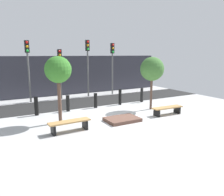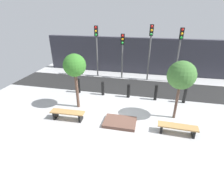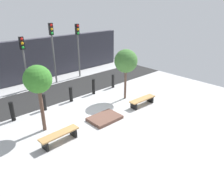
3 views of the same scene
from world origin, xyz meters
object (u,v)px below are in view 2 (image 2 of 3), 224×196
(bollard_far_left, at_px, (79,86))
(bollard_far_right, at_px, (185,96))
(traffic_light_mid_east, at_px, (150,43))
(bench_right, at_px, (177,128))
(traffic_light_east, at_px, (180,46))
(tree_behind_left_bench, at_px, (75,66))
(bollard_center, at_px, (128,91))
(planter_bed, at_px, (120,122))
(bollard_left, at_px, (103,88))
(bench_left, at_px, (68,114))
(tree_behind_right_bench, at_px, (181,76))
(traffic_light_mid_west, at_px, (122,48))
(traffic_light_west, at_px, (97,43))
(bollard_right, at_px, (156,93))

(bollard_far_left, height_order, bollard_far_right, bollard_far_left)
(bollard_far_right, height_order, traffic_light_mid_east, traffic_light_mid_east)
(bench_right, bearing_deg, traffic_light_east, 88.21)
(tree_behind_left_bench, bearing_deg, bench_right, -14.42)
(bollard_center, height_order, bollard_far_right, bollard_far_right)
(bench_right, xyz_separation_m, planter_bed, (-2.66, 0.20, -0.23))
(bollard_left, height_order, traffic_light_mid_east, traffic_light_mid_east)
(bollard_far_left, relative_size, bollard_left, 1.08)
(bench_left, xyz_separation_m, planter_bed, (2.66, 0.20, -0.25))
(tree_behind_right_bench, distance_m, bollard_center, 3.75)
(tree_behind_right_bench, height_order, traffic_light_mid_east, traffic_light_mid_east)
(bollard_left, height_order, traffic_light_mid_west, traffic_light_mid_west)
(traffic_light_east, bearing_deg, traffic_light_mid_east, 179.99)
(traffic_light_west, bearing_deg, tree_behind_right_bench, -43.16)
(bench_left, height_order, bollard_center, bollard_center)
(planter_bed, relative_size, bollard_right, 1.59)
(tree_behind_left_bench, xyz_separation_m, traffic_light_mid_east, (3.70, 5.43, 0.42))
(bollard_far_left, distance_m, traffic_light_mid_west, 4.68)
(bollard_right, relative_size, bollard_far_right, 1.06)
(planter_bed, relative_size, bollard_far_right, 1.70)
(bollard_center, height_order, traffic_light_west, traffic_light_west)
(traffic_light_east, bearing_deg, traffic_light_mid_west, -179.99)
(bench_left, distance_m, traffic_light_west, 7.23)
(bench_left, xyz_separation_m, traffic_light_mid_west, (1.62, 6.80, 2.08))
(bollard_left, xyz_separation_m, traffic_light_mid_east, (2.74, 3.57, 2.39))
(tree_behind_left_bench, bearing_deg, tree_behind_right_bench, 0.00)
(bollard_center, xyz_separation_m, bollard_far_right, (3.39, 0.00, 0.03))
(bollard_right, height_order, traffic_light_east, traffic_light_east)
(bench_right, distance_m, tree_behind_right_bench, 2.43)
(bench_right, bearing_deg, tree_behind_right_bench, 92.15)
(bench_left, relative_size, traffic_light_west, 0.43)
(bollard_right, relative_size, traffic_light_west, 0.25)
(tree_behind_left_bench, xyz_separation_m, bollard_right, (4.36, 1.86, -1.93))
(bollard_left, xyz_separation_m, bollard_right, (3.39, 0.00, 0.04))
(traffic_light_mid_east, bearing_deg, bench_left, -118.58)
(bench_right, bearing_deg, bollard_right, 108.78)
(bench_left, xyz_separation_m, tree_behind_right_bench, (5.32, 1.37, 1.98))
(bench_right, xyz_separation_m, traffic_light_east, (0.47, 6.80, 2.43))
(tree_behind_right_bench, distance_m, traffic_light_mid_east, 5.69)
(bench_right, height_order, planter_bed, bench_right)
(bench_right, xyz_separation_m, traffic_light_west, (-5.79, 6.80, 2.45))
(bollard_center, bearing_deg, bollard_right, 0.00)
(bench_right, distance_m, bollard_far_left, 6.87)
(bollard_far_left, height_order, bollard_center, bollard_far_left)
(bench_right, relative_size, bollard_right, 1.78)
(traffic_light_west, distance_m, traffic_light_mid_west, 2.11)
(bench_right, xyz_separation_m, bollard_right, (-0.97, 3.23, 0.19))
(bollard_right, relative_size, traffic_light_east, 0.25)
(planter_bed, height_order, traffic_light_west, traffic_light_west)
(bollard_far_left, relative_size, traffic_light_west, 0.25)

